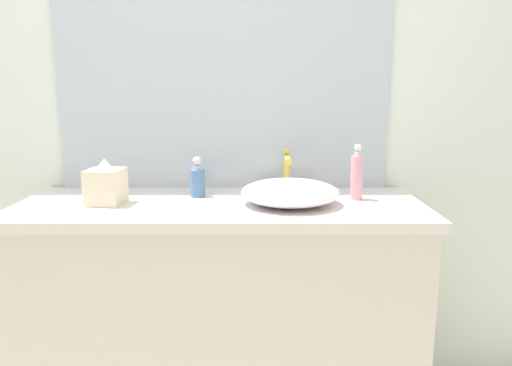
% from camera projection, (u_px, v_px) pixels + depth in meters
% --- Properties ---
extents(bathroom_wall_rear, '(6.00, 0.06, 2.60)m').
position_uv_depth(bathroom_wall_rear, '(208.00, 96.00, 2.05)').
color(bathroom_wall_rear, silver).
rests_on(bathroom_wall_rear, ground).
extents(vanity_counter, '(1.54, 0.57, 0.91)m').
position_uv_depth(vanity_counter, '(223.00, 313.00, 1.90)').
color(vanity_counter, beige).
rests_on(vanity_counter, ground).
extents(wall_mirror_panel, '(1.40, 0.01, 1.09)m').
position_uv_depth(wall_mirror_panel, '(225.00, 59.00, 1.98)').
color(wall_mirror_panel, '#B2BCC6').
rests_on(wall_mirror_panel, vanity_counter).
extents(sink_basin, '(0.37, 0.34, 0.09)m').
position_uv_depth(sink_basin, '(291.00, 192.00, 1.77)').
color(sink_basin, white).
rests_on(sink_basin, vanity_counter).
extents(faucet, '(0.03, 0.15, 0.19)m').
position_uv_depth(faucet, '(289.00, 168.00, 1.94)').
color(faucet, gold).
rests_on(faucet, vanity_counter).
extents(soap_dispenser, '(0.05, 0.05, 0.22)m').
position_uv_depth(soap_dispenser, '(358.00, 176.00, 1.84)').
color(soap_dispenser, pink).
rests_on(soap_dispenser, vanity_counter).
extents(lotion_bottle, '(0.06, 0.06, 0.16)m').
position_uv_depth(lotion_bottle, '(199.00, 180.00, 1.90)').
color(lotion_bottle, '#4D739D').
rests_on(lotion_bottle, vanity_counter).
extents(tissue_box, '(0.14, 0.14, 0.17)m').
position_uv_depth(tissue_box, '(107.00, 185.00, 1.78)').
color(tissue_box, beige).
rests_on(tissue_box, vanity_counter).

